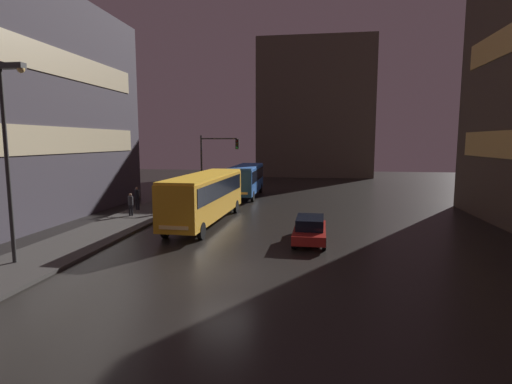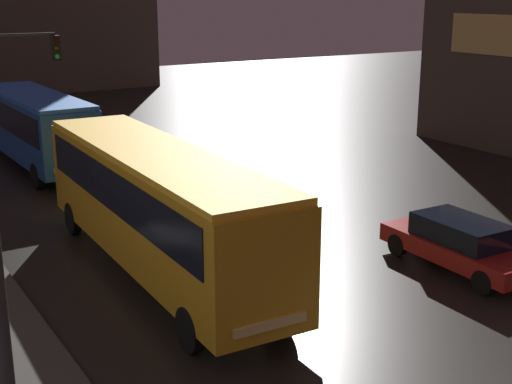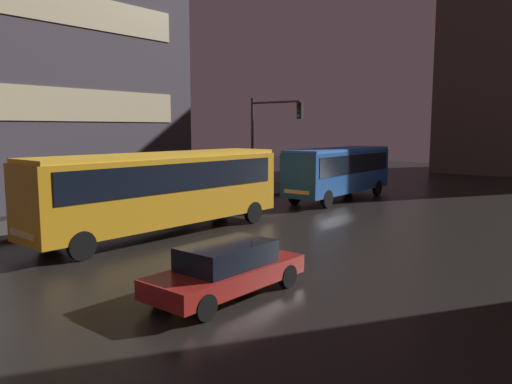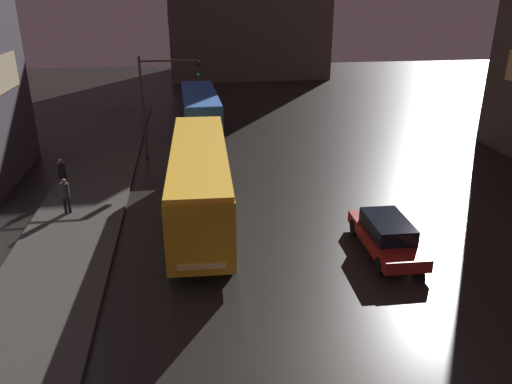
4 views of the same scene
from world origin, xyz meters
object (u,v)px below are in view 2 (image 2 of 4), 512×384
(street_lamp_sidewalk, at_px, (9,169))
(bus_near, at_px, (157,199))
(bus_far, at_px, (36,123))
(car_taxi, at_px, (460,243))

(street_lamp_sidewalk, bearing_deg, bus_near, 60.41)
(bus_near, bearing_deg, bus_far, -90.29)
(bus_near, bearing_deg, street_lamp_sidewalk, 62.24)
(bus_far, relative_size, car_taxi, 2.07)
(bus_near, relative_size, street_lamp_sidewalk, 1.33)
(bus_far, bearing_deg, bus_near, 86.66)
(bus_near, relative_size, car_taxi, 2.53)
(bus_near, bearing_deg, car_taxi, 152.64)
(bus_near, relative_size, bus_far, 1.22)
(bus_near, height_order, bus_far, bus_near)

